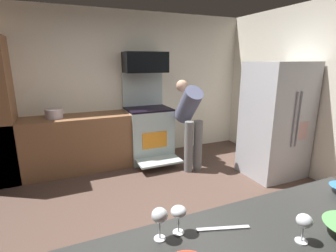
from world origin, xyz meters
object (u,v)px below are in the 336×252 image
at_px(microwave, 145,62).
at_px(person_cook, 190,117).
at_px(wine_glass_near, 304,222).
at_px(stock_pot, 54,114).
at_px(oven_range, 148,132).
at_px(wine_glass_far, 179,213).
at_px(refrigerator, 276,120).
at_px(wine_glass_mid, 160,216).

distance_m(microwave, person_cook, 1.24).
distance_m(wine_glass_near, stock_pot, 3.68).
height_order(oven_range, person_cook, oven_range).
height_order(microwave, wine_glass_far, microwave).
bearing_deg(microwave, refrigerator, -43.04).
distance_m(refrigerator, wine_glass_mid, 3.19).
height_order(person_cook, wine_glass_mid, person_cook).
distance_m(wine_glass_mid, stock_pot, 3.25).
distance_m(refrigerator, wine_glass_near, 2.90).
bearing_deg(refrigerator, wine_glass_far, -144.40).
xyz_separation_m(microwave, wine_glass_near, (-0.41, -3.59, -0.72)).
bearing_deg(stock_pot, wine_glass_far, -79.59).
relative_size(wine_glass_near, stock_pot, 0.59).
bearing_deg(refrigerator, person_cook, 145.54).
relative_size(oven_range, person_cook, 1.07).
bearing_deg(oven_range, wine_glass_far, -106.36).
height_order(wine_glass_near, wine_glass_far, wine_glass_far).
relative_size(oven_range, stock_pot, 6.02).
bearing_deg(stock_pot, refrigerator, -24.23).
xyz_separation_m(oven_range, person_cook, (0.49, -0.64, 0.35)).
bearing_deg(oven_range, refrigerator, -41.18).
bearing_deg(wine_glass_near, person_cook, 72.46).
xyz_separation_m(wine_glass_mid, stock_pot, (-0.48, 3.21, -0.06)).
height_order(refrigerator, stock_pot, refrigerator).
height_order(wine_glass_near, wine_glass_mid, wine_glass_mid).
distance_m(wine_glass_far, stock_pot, 3.26).
height_order(oven_range, wine_glass_far, oven_range).
bearing_deg(wine_glass_near, wine_glass_mid, 155.01).
relative_size(refrigerator, wine_glass_mid, 10.09).
distance_m(refrigerator, person_cook, 1.32).
distance_m(oven_range, wine_glass_mid, 3.40).
relative_size(microwave, wine_glass_near, 4.87).
distance_m(microwave, wine_glass_mid, 3.52).
xyz_separation_m(microwave, refrigerator, (1.58, -1.48, -0.86)).
height_order(wine_glass_far, stock_pot, wine_glass_far).
bearing_deg(microwave, person_cook, -55.96).
bearing_deg(person_cook, oven_range, 127.76).
bearing_deg(oven_range, wine_glass_near, -96.67).
height_order(refrigerator, person_cook, refrigerator).
distance_m(microwave, stock_pot, 1.71).
xyz_separation_m(wine_glass_far, stock_pot, (-0.59, 3.20, -0.05)).
bearing_deg(person_cook, wine_glass_near, -107.54).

